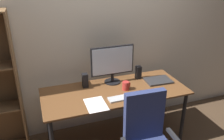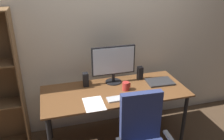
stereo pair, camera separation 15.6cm
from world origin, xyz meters
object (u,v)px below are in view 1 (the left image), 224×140
at_px(monitor, 112,62).
at_px(keyboard, 121,98).
at_px(laptop, 158,81).
at_px(speaker_right, 138,72).
at_px(speaker_left, 85,80).
at_px(coffee_mug, 126,86).
at_px(mouse, 141,94).
at_px(desk, 115,96).

distance_m(monitor, keyboard, 0.49).
xyz_separation_m(laptop, speaker_right, (-0.20, 0.16, 0.07)).
bearing_deg(speaker_right, speaker_left, 180.00).
bearing_deg(laptop, coffee_mug, -169.34).
height_order(coffee_mug, laptop, coffee_mug).
bearing_deg(speaker_left, coffee_mug, -27.69).
height_order(keyboard, speaker_left, speaker_left).
bearing_deg(mouse, speaker_right, 60.34).
xyz_separation_m(mouse, speaker_right, (0.16, 0.40, 0.07)).
height_order(desk, coffee_mug, coffee_mug).
xyz_separation_m(coffee_mug, speaker_left, (-0.43, 0.23, 0.03)).
xyz_separation_m(monitor, mouse, (0.19, -0.41, -0.25)).
bearing_deg(coffee_mug, mouse, -58.30).
relative_size(laptop, speaker_left, 1.88).
bearing_deg(mouse, keyboard, 172.06).
bearing_deg(laptop, mouse, -143.17).
bearing_deg(keyboard, monitor, 82.56).
distance_m(keyboard, coffee_mug, 0.22).
bearing_deg(speaker_left, monitor, 1.29).
height_order(speaker_left, speaker_right, same).
xyz_separation_m(keyboard, laptop, (0.60, 0.24, 0.00)).
bearing_deg(desk, laptop, 3.97).
relative_size(coffee_mug, laptop, 0.31).
distance_m(coffee_mug, speaker_right, 0.35).
bearing_deg(keyboard, laptop, 20.95).
bearing_deg(keyboard, speaker_left, 125.55).
bearing_deg(monitor, keyboard, -96.27).
bearing_deg(coffee_mug, speaker_right, 40.26).
xyz_separation_m(keyboard, coffee_mug, (0.13, 0.18, 0.04)).
distance_m(desk, laptop, 0.60).
xyz_separation_m(laptop, speaker_left, (-0.90, 0.16, 0.07)).
height_order(desk, laptop, laptop).
bearing_deg(desk, monitor, 78.43).
height_order(monitor, laptop, monitor).
xyz_separation_m(desk, coffee_mug, (0.13, -0.02, 0.13)).
height_order(keyboard, mouse, mouse).
relative_size(desk, speaker_right, 9.90).
bearing_deg(desk, coffee_mug, -9.66).
bearing_deg(speaker_right, coffee_mug, -139.74).
height_order(laptop, speaker_right, speaker_right).
bearing_deg(speaker_left, laptop, -10.27).
height_order(monitor, coffee_mug, monitor).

